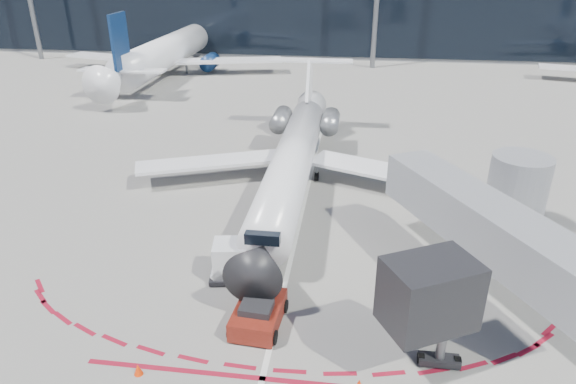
# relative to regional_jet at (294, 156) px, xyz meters

# --- Properties ---
(ground) EXTENTS (260.00, 260.00, 0.00)m
(ground) POSITION_rel_regional_jet_xyz_m (0.96, -6.22, -2.31)
(ground) COLOR slate
(ground) RESTS_ON ground
(apron_centerline) EXTENTS (0.25, 40.00, 0.01)m
(apron_centerline) POSITION_rel_regional_jet_xyz_m (0.96, -4.22, -2.30)
(apron_centerline) COLOR silver
(apron_centerline) RESTS_ON ground
(apron_stop_bar) EXTENTS (14.00, 0.25, 0.01)m
(apron_stop_bar) POSITION_rel_regional_jet_xyz_m (0.96, -17.72, -2.30)
(apron_stop_bar) COLOR maroon
(apron_stop_bar) RESTS_ON ground
(jet_bridge) EXTENTS (10.03, 15.20, 4.90)m
(jet_bridge) POSITION_rel_regional_jet_xyz_m (10.75, -9.23, 0.70)
(jet_bridge) COLOR gray
(jet_bridge) RESTS_ON ground
(regional_jet) EXTENTS (22.35, 27.56, 6.90)m
(regional_jet) POSITION_rel_regional_jet_xyz_m (0.00, 0.00, 0.00)
(regional_jet) COLOR white
(regional_jet) RESTS_ON ground
(pushback_tug) EXTENTS (2.29, 4.94, 1.27)m
(pushback_tug) POSITION_rel_regional_jet_xyz_m (0.24, -14.62, -1.75)
(pushback_tug) COLOR #5E160D
(pushback_tug) RESTS_ON ground
(uld_container) EXTENTS (2.33, 2.06, 1.96)m
(uld_container) POSITION_rel_regional_jet_xyz_m (-1.75, -11.28, -1.34)
(uld_container) COLOR black
(uld_container) RESTS_ON ground
(safety_cone_left) EXTENTS (0.35, 0.35, 0.48)m
(safety_cone_left) POSITION_rel_regional_jet_xyz_m (-3.80, -18.12, -2.06)
(safety_cone_left) COLOR #FF3605
(safety_cone_left) RESTS_ON ground
(bg_airliner_0) EXTENTS (35.19, 37.26, 11.39)m
(bg_airliner_0) POSITION_rel_regional_jet_xyz_m (-21.03, 35.56, 3.39)
(bg_airliner_0) COLOR white
(bg_airliner_0) RESTS_ON ground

